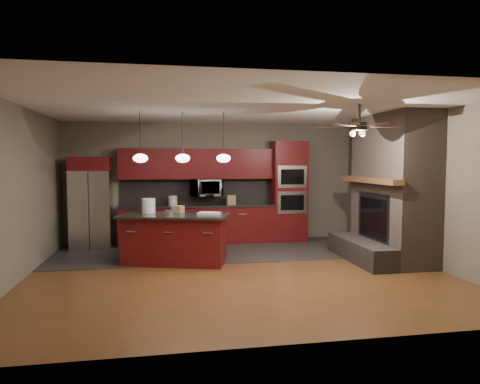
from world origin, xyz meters
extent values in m
plane|color=brown|center=(0.00, 0.00, 0.00)|extent=(7.00, 7.00, 0.00)
cube|color=white|center=(0.00, 0.00, 2.80)|extent=(7.00, 6.00, 0.02)
cube|color=slate|center=(0.00, 3.00, 1.40)|extent=(7.00, 0.02, 2.80)
cube|color=slate|center=(3.50, 0.00, 1.40)|extent=(0.02, 6.00, 2.80)
cube|color=slate|center=(-3.50, 0.00, 1.40)|extent=(0.02, 6.00, 2.80)
cube|color=#2F2D2A|center=(0.00, 1.80, 0.01)|extent=(7.00, 2.40, 0.01)
cube|color=brown|center=(3.10, 0.40, 1.40)|extent=(0.80, 2.00, 2.80)
cube|color=#3E3733|center=(2.45, 0.40, 0.20)|extent=(0.50, 2.00, 0.40)
cube|color=#2D2D30|center=(2.72, 0.40, 0.83)|extent=(0.05, 1.20, 0.95)
cube|color=black|center=(2.70, 0.40, 0.83)|extent=(0.02, 1.00, 0.75)
cube|color=brown|center=(2.60, 0.40, 1.55)|extent=(0.22, 2.10, 0.10)
cube|color=#601111|center=(-0.48, 2.70, 0.43)|extent=(3.55, 0.60, 0.86)
cube|color=black|center=(-0.48, 2.70, 0.88)|extent=(3.59, 0.64, 0.04)
cube|color=black|center=(-0.48, 2.98, 1.20)|extent=(3.55, 0.03, 0.60)
cube|color=#601111|center=(-0.48, 2.83, 1.85)|extent=(3.55, 0.35, 0.70)
cube|color=#601111|center=(1.70, 2.70, 1.19)|extent=(0.80, 0.60, 2.38)
cube|color=silver|center=(1.70, 2.40, 0.95)|extent=(0.70, 0.03, 0.52)
cube|color=black|center=(1.70, 2.38, 0.95)|extent=(0.55, 0.02, 0.35)
cube|color=silver|center=(1.70, 2.40, 1.55)|extent=(0.70, 0.03, 0.52)
cube|color=black|center=(1.70, 2.38, 1.55)|extent=(0.55, 0.02, 0.35)
imported|color=silver|center=(-0.27, 2.75, 1.30)|extent=(0.73, 0.41, 0.50)
cube|color=silver|center=(-2.81, 2.62, 0.85)|extent=(0.85, 0.72, 1.70)
cube|color=#2D2D30|center=(-2.81, 2.26, 0.85)|extent=(0.02, 0.02, 1.68)
cube|color=silver|center=(-2.91, 2.25, 0.90)|extent=(0.03, 0.03, 0.85)
cube|color=silver|center=(-2.71, 2.25, 0.90)|extent=(0.03, 0.03, 0.85)
cube|color=#601111|center=(-2.81, 2.62, 1.85)|extent=(0.85, 0.72, 0.30)
cube|color=#601111|center=(-1.06, 0.82, 0.44)|extent=(1.99, 1.25, 0.88)
cube|color=black|center=(-1.06, 0.82, 0.90)|extent=(2.17, 1.43, 0.04)
cylinder|color=white|center=(-1.54, 1.16, 1.06)|extent=(0.34, 0.34, 0.28)
cylinder|color=#BCBCC1|center=(-1.15, 0.59, 0.97)|extent=(0.23, 0.23, 0.11)
cube|color=white|center=(-0.42, 0.73, 0.94)|extent=(0.46, 0.41, 0.04)
cube|color=#A97D57|center=(-0.98, 1.10, 0.99)|extent=(0.26, 0.25, 0.13)
cylinder|color=silver|center=(-1.04, 2.70, 1.01)|extent=(0.20, 0.20, 0.22)
cube|color=#A57E55|center=(0.29, 2.65, 1.01)|extent=(0.22, 0.18, 0.22)
cylinder|color=black|center=(-1.65, 0.70, 2.41)|extent=(0.01, 0.01, 0.78)
ellipsoid|color=white|center=(-1.65, 0.70, 1.96)|extent=(0.26, 0.26, 0.16)
cylinder|color=black|center=(-0.90, 0.70, 2.41)|extent=(0.01, 0.01, 0.78)
ellipsoid|color=white|center=(-0.90, 0.70, 1.96)|extent=(0.26, 0.26, 0.16)
cylinder|color=black|center=(-0.15, 0.70, 2.41)|extent=(0.01, 0.01, 0.78)
ellipsoid|color=white|center=(-0.15, 0.70, 1.96)|extent=(0.26, 0.26, 0.16)
cylinder|color=black|center=(1.80, -0.80, 2.65)|extent=(0.04, 0.04, 0.30)
cylinder|color=black|center=(1.80, -0.80, 2.45)|extent=(0.24, 0.24, 0.12)
cube|color=black|center=(2.18, -0.80, 2.45)|extent=(0.60, 0.12, 0.01)
cube|color=black|center=(1.92, -0.44, 2.45)|extent=(0.30, 0.61, 0.01)
cube|color=black|center=(1.49, -0.58, 2.45)|extent=(0.56, 0.45, 0.01)
cube|color=black|center=(1.49, -1.02, 2.45)|extent=(0.56, 0.45, 0.01)
cube|color=black|center=(1.92, -1.16, 2.45)|extent=(0.30, 0.61, 0.01)
camera|label=1|loc=(-1.25, -7.15, 1.89)|focal=32.00mm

